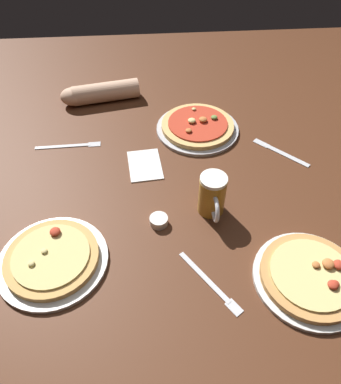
# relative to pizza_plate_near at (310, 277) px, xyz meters

# --- Properties ---
(ground_plane) EXTENTS (2.40, 2.40, 0.03)m
(ground_plane) POSITION_rel_pizza_plate_near_xyz_m (-0.34, 0.33, -0.03)
(ground_plane) COLOR #4C2816
(pizza_plate_near) EXTENTS (0.29, 0.29, 0.05)m
(pizza_plate_near) POSITION_rel_pizza_plate_near_xyz_m (0.00, 0.00, 0.00)
(pizza_plate_near) COLOR silver
(pizza_plate_near) RESTS_ON ground_plane
(pizza_plate_far) EXTENTS (0.31, 0.31, 0.05)m
(pizza_plate_far) POSITION_rel_pizza_plate_near_xyz_m (-0.21, 0.66, -0.00)
(pizza_plate_far) COLOR #B2B2B7
(pizza_plate_far) RESTS_ON ground_plane
(pizza_plate_side) EXTENTS (0.30, 0.30, 0.05)m
(pizza_plate_side) POSITION_rel_pizza_plate_near_xyz_m (-0.68, 0.11, -0.00)
(pizza_plate_side) COLOR silver
(pizza_plate_side) RESTS_ON ground_plane
(beer_mug_dark) EXTENTS (0.08, 0.13, 0.13)m
(beer_mug_dark) POSITION_rel_pizza_plate_near_xyz_m (-0.22, 0.26, 0.05)
(beer_mug_dark) COLOR #B27A23
(beer_mug_dark) RESTS_ON ground_plane
(ramekin_sauce) EXTENTS (0.05, 0.05, 0.03)m
(ramekin_sauce) POSITION_rel_pizza_plate_near_xyz_m (-0.38, 0.22, -0.00)
(ramekin_sauce) COLOR silver
(ramekin_sauce) RESTS_ON ground_plane
(napkin_folded) EXTENTS (0.12, 0.17, 0.01)m
(napkin_folded) POSITION_rel_pizza_plate_near_xyz_m (-0.42, 0.48, -0.01)
(napkin_folded) COLOR white
(napkin_folded) RESTS_ON ground_plane
(fork_left) EXTENTS (0.24, 0.03, 0.01)m
(fork_left) POSITION_rel_pizza_plate_near_xyz_m (-0.69, 0.60, -0.01)
(fork_left) COLOR silver
(fork_left) RESTS_ON ground_plane
(fork_spare) EXTENTS (0.14, 0.20, 0.01)m
(fork_spare) POSITION_rel_pizza_plate_near_xyz_m (-0.26, 0.01, -0.01)
(fork_spare) COLOR silver
(fork_spare) RESTS_ON ground_plane
(knife_spare) EXTENTS (0.17, 0.17, 0.01)m
(knife_spare) POSITION_rel_pizza_plate_near_xyz_m (0.07, 0.51, -0.01)
(knife_spare) COLOR silver
(knife_spare) RESTS_ON ground_plane
(diner_arm) EXTENTS (0.32, 0.13, 0.08)m
(diner_arm) POSITION_rel_pizza_plate_near_xyz_m (-0.60, 0.89, 0.02)
(diner_arm) COLOR tan
(diner_arm) RESTS_ON ground_plane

